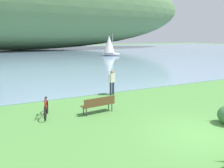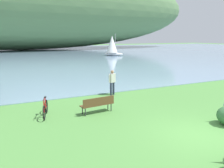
{
  "view_description": "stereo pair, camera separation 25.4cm",
  "coord_description": "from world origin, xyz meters",
  "px_view_note": "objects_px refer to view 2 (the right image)",
  "views": [
    {
      "loc": [
        -7.26,
        -6.3,
        3.97
      ],
      "look_at": [
        -0.79,
        6.51,
        1.0
      ],
      "focal_mm": 37.22,
      "sensor_mm": 36.0,
      "label": 1
    },
    {
      "loc": [
        -7.03,
        -6.41,
        3.97
      ],
      "look_at": [
        -0.79,
        6.51,
        1.0
      ],
      "focal_mm": 37.22,
      "sensor_mm": 36.0,
      "label": 2
    }
  ],
  "objects_px": {
    "bicycle_leaning_near_bench": "(45,109)",
    "person_at_shoreline": "(112,81)",
    "sailboat_nearest_to_shore": "(112,45)",
    "park_bench_near_camera": "(98,104)"
  },
  "relations": [
    {
      "from": "park_bench_near_camera",
      "to": "person_at_shoreline",
      "type": "distance_m",
      "value": 3.96
    },
    {
      "from": "bicycle_leaning_near_bench",
      "to": "person_at_shoreline",
      "type": "distance_m",
      "value": 5.54
    },
    {
      "from": "bicycle_leaning_near_bench",
      "to": "sailboat_nearest_to_shore",
      "type": "xyz_separation_m",
      "value": [
        18.79,
        31.06,
        1.71
      ]
    },
    {
      "from": "park_bench_near_camera",
      "to": "bicycle_leaning_near_bench",
      "type": "distance_m",
      "value": 2.65
    },
    {
      "from": "person_at_shoreline",
      "to": "bicycle_leaning_near_bench",
      "type": "bearing_deg",
      "value": -153.48
    },
    {
      "from": "park_bench_near_camera",
      "to": "sailboat_nearest_to_shore",
      "type": "xyz_separation_m",
      "value": [
        16.23,
        31.75,
        1.59
      ]
    },
    {
      "from": "bicycle_leaning_near_bench",
      "to": "sailboat_nearest_to_shore",
      "type": "height_order",
      "value": "sailboat_nearest_to_shore"
    },
    {
      "from": "bicycle_leaning_near_bench",
      "to": "person_at_shoreline",
      "type": "relative_size",
      "value": 1.0
    },
    {
      "from": "person_at_shoreline",
      "to": "park_bench_near_camera",
      "type": "bearing_deg",
      "value": -126.96
    },
    {
      "from": "person_at_shoreline",
      "to": "sailboat_nearest_to_shore",
      "type": "bearing_deg",
      "value": 64.14
    }
  ]
}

